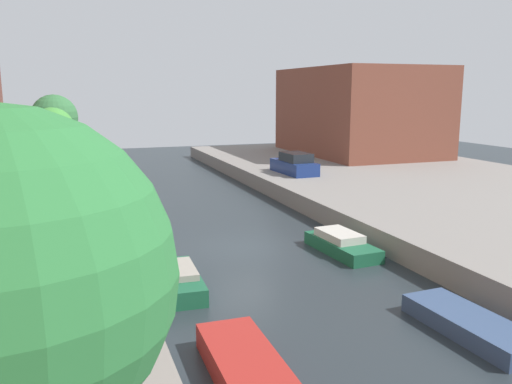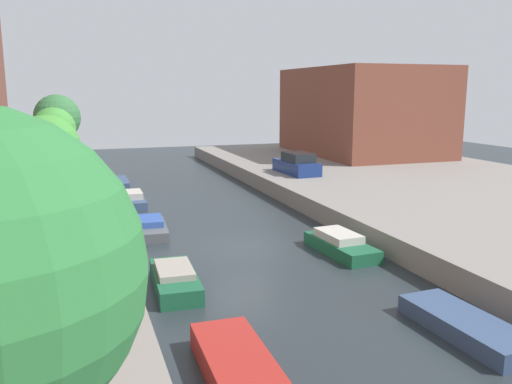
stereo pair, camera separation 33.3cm
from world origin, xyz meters
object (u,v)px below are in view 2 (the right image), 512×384
(street_tree_1, at_px, (34,189))
(moored_boat_right_2, at_px, (340,245))
(street_tree_5, at_px, (60,116))
(moored_boat_left_1, at_px, (239,368))
(moored_boat_left_2, at_px, (175,279))
(moored_boat_left_3, at_px, (148,228))
(moored_boat_left_4, at_px, (130,200))
(street_tree_2, at_px, (47,148))
(street_tree_4, at_px, (57,118))
(street_tree_3, at_px, (54,129))
(moored_boat_right_1, at_px, (466,326))
(low_block_right, at_px, (362,111))
(parked_car, at_px, (297,165))
(moored_boat_left_5, at_px, (119,183))

(street_tree_1, bearing_deg, moored_boat_right_2, 30.58)
(street_tree_5, bearing_deg, moored_boat_left_1, -82.56)
(moored_boat_left_2, bearing_deg, moored_boat_left_1, -86.99)
(moored_boat_left_2, relative_size, moored_boat_left_3, 1.04)
(moored_boat_left_2, bearing_deg, moored_boat_left_4, 90.17)
(street_tree_2, relative_size, moored_boat_left_3, 1.35)
(street_tree_4, xyz_separation_m, moored_boat_left_2, (3.82, -18.18, -4.61))
(moored_boat_left_1, bearing_deg, moored_boat_left_4, 91.05)
(street_tree_2, bearing_deg, street_tree_1, -90.00)
(street_tree_3, relative_size, moored_boat_left_3, 1.35)
(moored_boat_left_1, distance_m, moored_boat_right_1, 6.59)
(street_tree_3, xyz_separation_m, moored_boat_left_2, (3.82, -10.57, -4.40))
(street_tree_1, xyz_separation_m, moored_boat_left_2, (3.82, 4.71, -4.17))
(street_tree_3, xyz_separation_m, moored_boat_left_3, (3.90, -3.22, -4.43))
(low_block_right, height_order, moored_boat_left_3, low_block_right)
(parked_car, xyz_separation_m, moored_boat_left_3, (-11.29, -8.72, -1.31))
(street_tree_1, height_order, moored_boat_left_1, street_tree_1)
(street_tree_2, bearing_deg, moored_boat_left_1, -65.09)
(parked_car, xyz_separation_m, moored_boat_left_4, (-11.42, -2.09, -1.27))
(street_tree_1, height_order, moored_boat_left_3, street_tree_1)
(moored_boat_left_2, xyz_separation_m, moored_boat_right_1, (6.91, -6.00, -0.08))
(moored_boat_left_3, bearing_deg, moored_boat_left_5, 90.98)
(street_tree_1, xyz_separation_m, moored_boat_left_4, (3.78, 18.69, -4.17))
(low_block_right, xyz_separation_m, parked_car, (-10.21, -9.09, -3.16))
(street_tree_5, bearing_deg, moored_boat_left_3, -77.89)
(parked_car, distance_m, moored_boat_left_1, 24.91)
(street_tree_2, bearing_deg, moored_boat_right_2, -4.71)
(low_block_right, bearing_deg, moored_boat_right_1, -115.23)
(street_tree_2, bearing_deg, street_tree_3, 90.00)
(moored_boat_left_3, bearing_deg, moored_boat_right_1, -62.91)
(moored_boat_left_4, distance_m, moored_boat_right_1, 21.15)
(parked_car, distance_m, moored_boat_right_1, 22.55)
(street_tree_2, xyz_separation_m, street_tree_3, (-0.00, 7.86, 0.09))
(moored_boat_left_4, relative_size, moored_boat_right_1, 0.82)
(street_tree_5, xyz_separation_m, moored_boat_left_3, (3.90, -18.20, -4.43))
(moored_boat_left_2, distance_m, moored_boat_right_1, 9.15)
(low_block_right, height_order, street_tree_3, low_block_right)
(moored_boat_right_2, bearing_deg, street_tree_1, -149.42)
(moored_boat_right_2, bearing_deg, moored_boat_left_4, 120.74)
(street_tree_3, height_order, moored_boat_left_3, street_tree_3)
(street_tree_3, distance_m, moored_boat_left_5, 11.62)
(low_block_right, relative_size, street_tree_5, 2.83)
(street_tree_5, height_order, moored_boat_left_1, street_tree_5)
(moored_boat_right_1, bearing_deg, moored_boat_left_5, 104.83)
(street_tree_4, xyz_separation_m, moored_boat_right_2, (11.02, -16.37, -4.60))
(street_tree_1, relative_size, street_tree_2, 0.97)
(street_tree_1, xyz_separation_m, street_tree_2, (0.00, 7.42, 0.15))
(street_tree_1, distance_m, parked_car, 25.90)
(street_tree_3, relative_size, moored_boat_left_4, 1.44)
(street_tree_3, height_order, moored_boat_left_5, street_tree_3)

